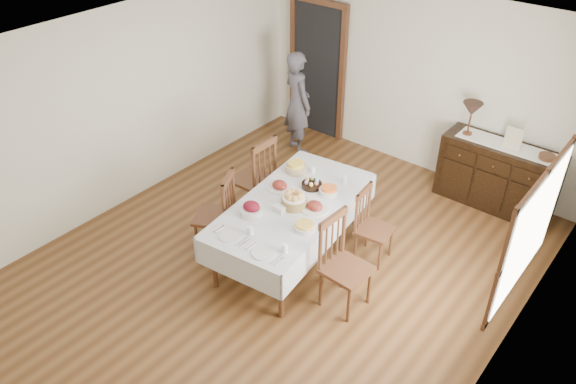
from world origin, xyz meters
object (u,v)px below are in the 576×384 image
Objects in this scene: dining_table at (292,210)px; person at (297,100)px; chair_right_far at (371,225)px; chair_left_far at (256,176)px; chair_right_near at (342,262)px; chair_left_near at (218,213)px; table_lamp at (472,110)px; sideboard at (497,175)px.

person is (-1.54, 2.05, 0.20)m from dining_table.
chair_left_far is at bearing 89.67° from chair_right_far.
dining_table is at bearing 74.85° from chair_right_near.
chair_left_near reaches higher than dining_table.
table_lamp is (1.85, 2.14, 0.69)m from chair_left_far.
table_lamp is (0.96, 2.52, 0.61)m from dining_table.
chair_right_far is at bearing -109.76° from sideboard.
person is (-0.79, 2.51, 0.33)m from chair_left_near.
chair_left_far is 1.65m from chair_right_far.
chair_right_far is at bearing -96.20° from table_lamp.
chair_left_far is at bearing 133.90° from person.
person is at bearing 169.98° from chair_left_near.
chair_left_near is 1.80m from chair_right_far.
sideboard is at bearing -25.98° from chair_right_far.
person is at bearing -170.78° from sideboard.
person is at bearing -159.46° from chair_left_far.
dining_table is 2.76m from table_lamp.
chair_left_near is at bearing 130.36° from person.
dining_table is at bearing 149.76° from person.
chair_right_near is at bearing 68.28° from chair_left_near.
chair_left_far is 1.03× the size of chair_right_near.
dining_table is 0.95m from chair_right_near.
table_lamp reaches higher than dining_table.
chair_left_near is 0.85m from chair_left_far.
table_lamp is at bearing 138.75° from chair_left_far.
person reaches higher than table_lamp.
chair_right_far is 2.13m from table_lamp.
sideboard is at bearing 2.30° from table_lamp.
person is (-0.64, 1.67, 0.29)m from chair_left_far.
chair_right_far is (1.49, 1.00, -0.06)m from chair_left_near.
chair_left_near is 0.96× the size of chair_right_near.
chair_left_far is (-0.89, 0.38, -0.09)m from dining_table.
table_lamp reaches higher than chair_left_far.
chair_right_near is at bearing -101.13° from sideboard.
chair_right_near is (1.79, -0.67, -0.02)m from chair_left_far.
table_lamp is at bearing -12.42° from chair_right_far.
sideboard is at bearing -8.40° from chair_right_near.
chair_left_near is 2.29× the size of table_lamp.
chair_right_near is at bearing -91.12° from table_lamp.
dining_table is 2.45× the size of chair_right_far.
sideboard is at bearing -147.83° from person.
person is 2.57m from table_lamp.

